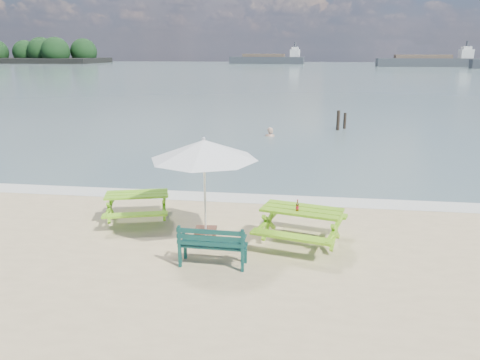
# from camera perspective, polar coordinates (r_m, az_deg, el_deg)

# --- Properties ---
(sea) EXTENTS (300.00, 300.00, 0.00)m
(sea) POSITION_cam_1_polar(r_m,az_deg,el_deg) (93.34, 6.96, 12.92)
(sea) COLOR slate
(sea) RESTS_ON ground
(foam_strip) EXTENTS (22.00, 0.90, 0.01)m
(foam_strip) POSITION_cam_1_polar(r_m,az_deg,el_deg) (13.62, -0.56, -2.18)
(foam_strip) COLOR silver
(foam_strip) RESTS_ON ground
(picnic_table_left) EXTENTS (1.92, 2.04, 0.73)m
(picnic_table_left) POSITION_cam_1_polar(r_m,az_deg,el_deg) (12.00, -12.39, -3.32)
(picnic_table_left) COLOR #6FB61B
(picnic_table_left) RESTS_ON ground
(picnic_table_right) EXTENTS (2.13, 2.27, 0.82)m
(picnic_table_right) POSITION_cam_1_polar(r_m,az_deg,el_deg) (10.44, 7.48, -5.70)
(picnic_table_right) COLOR #6EAB19
(picnic_table_right) RESTS_ON ground
(park_bench) EXTENTS (1.36, 0.50, 0.83)m
(park_bench) POSITION_cam_1_polar(r_m,az_deg,el_deg) (9.45, -3.31, -8.86)
(park_bench) COLOR #0D3833
(park_bench) RESTS_ON ground
(side_table) EXTENTS (0.51, 0.51, 0.31)m
(side_table) POSITION_cam_1_polar(r_m,az_deg,el_deg) (10.58, -4.19, -6.69)
(side_table) COLOR brown
(side_table) RESTS_ON ground
(patio_umbrella) EXTENTS (2.57, 2.57, 2.32)m
(patio_umbrella) POSITION_cam_1_polar(r_m,az_deg,el_deg) (10.00, -4.41, 3.71)
(patio_umbrella) COLOR silver
(patio_umbrella) RESTS_ON ground
(beer_bottle) EXTENTS (0.06, 0.06, 0.25)m
(beer_bottle) POSITION_cam_1_polar(r_m,az_deg,el_deg) (10.12, 7.00, -3.31)
(beer_bottle) COLOR #924615
(beer_bottle) RESTS_ON picnic_table_right
(swimmer) EXTENTS (0.66, 0.47, 1.70)m
(swimmer) POSITION_cam_1_polar(r_m,az_deg,el_deg) (23.58, 3.63, 4.40)
(swimmer) COLOR tan
(swimmer) RESTS_ON ground
(mooring_pilings) EXTENTS (0.56, 0.76, 1.26)m
(mooring_pilings) POSITION_cam_1_polar(r_m,az_deg,el_deg) (25.95, 12.18, 6.88)
(mooring_pilings) COLOR black
(mooring_pilings) RESTS_ON ground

